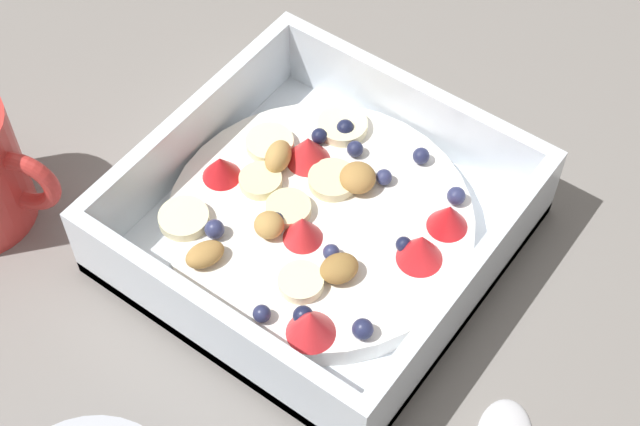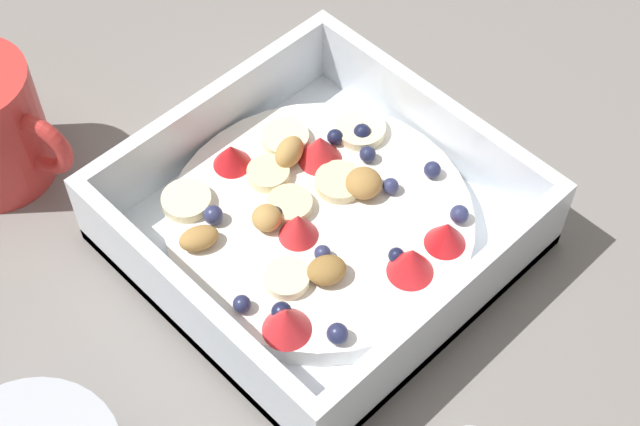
# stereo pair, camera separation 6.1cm
# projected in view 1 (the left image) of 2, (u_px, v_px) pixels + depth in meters

# --- Properties ---
(ground_plane) EXTENTS (2.40, 2.40, 0.00)m
(ground_plane) POSITION_uv_depth(u_px,v_px,m) (307.00, 217.00, 0.65)
(ground_plane) COLOR gray
(fruit_bowl) EXTENTS (0.22, 0.22, 0.06)m
(fruit_bowl) POSITION_uv_depth(u_px,v_px,m) (320.00, 223.00, 0.62)
(fruit_bowl) COLOR white
(fruit_bowl) RESTS_ON ground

